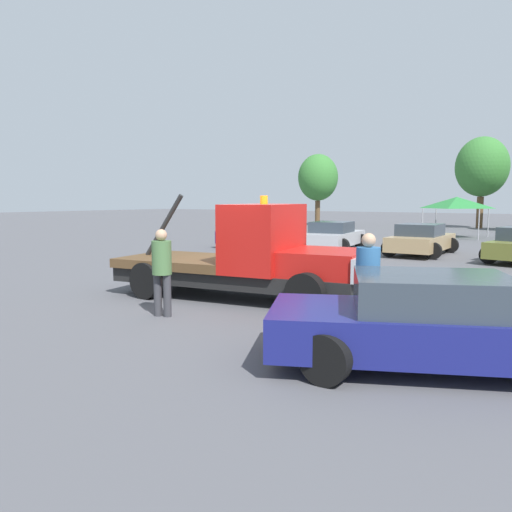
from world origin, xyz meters
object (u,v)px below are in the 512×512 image
(person_at_hood, at_px, (162,266))
(tree_center, at_px, (482,167))
(parked_car_silver, at_px, (333,236))
(foreground_car, at_px, (445,324))
(canopy_tent_green, at_px, (457,203))
(tree_left, at_px, (318,178))
(parked_car_navy, at_px, (260,233))
(parked_car_tan, at_px, (421,240))
(tow_truck, at_px, (253,259))
(person_near_truck, at_px, (368,278))

(person_at_hood, distance_m, tree_center, 37.13)
(parked_car_silver, xyz_separation_m, tree_center, (2.51, 22.65, 4.31))
(foreground_car, distance_m, canopy_tent_green, 26.19)
(person_at_hood, height_order, parked_car_silver, person_at_hood)
(canopy_tent_green, distance_m, tree_left, 16.05)
(parked_car_navy, xyz_separation_m, tree_center, (6.39, 23.02, 4.31))
(parked_car_silver, xyz_separation_m, parked_car_tan, (4.06, 0.14, -0.00))
(tow_truck, bearing_deg, canopy_tent_green, 82.08)
(person_near_truck, height_order, tree_center, tree_center)
(canopy_tent_green, relative_size, tree_left, 0.51)
(parked_car_silver, distance_m, parked_car_tan, 4.06)
(foreground_car, distance_m, tree_center, 37.75)
(tow_truck, xyz_separation_m, canopy_tent_green, (-0.32, 22.98, 1.20))
(person_near_truck, distance_m, tree_center, 36.67)
(foreground_car, distance_m, person_at_hood, 5.58)
(tree_left, bearing_deg, parked_car_tan, -52.68)
(parked_car_navy, relative_size, parked_car_tan, 1.11)
(foreground_car, height_order, parked_car_navy, same)
(parked_car_silver, relative_size, parked_car_tan, 1.10)
(parked_car_navy, xyz_separation_m, canopy_tent_green, (6.99, 11.59, 1.52))
(foreground_car, bearing_deg, person_at_hood, 154.13)
(foreground_car, xyz_separation_m, person_at_hood, (-5.56, 0.11, 0.38))
(person_near_truck, relative_size, parked_car_tan, 0.41)
(tree_left, bearing_deg, tree_center, 14.20)
(parked_car_navy, bearing_deg, canopy_tent_green, -25.18)
(person_near_truck, bearing_deg, parked_car_tan, 85.40)
(person_near_truck, height_order, parked_car_tan, person_near_truck)
(person_near_truck, distance_m, person_at_hood, 4.15)
(person_near_truck, relative_size, tree_center, 0.25)
(person_near_truck, xyz_separation_m, person_at_hood, (-4.09, -0.73, -0.02))
(canopy_tent_green, distance_m, tree_center, 11.78)
(person_near_truck, relative_size, tree_left, 0.28)
(tree_left, bearing_deg, parked_car_silver, -61.32)
(foreground_car, height_order, canopy_tent_green, canopy_tent_green)
(person_near_truck, bearing_deg, tow_truck, 136.78)
(person_near_truck, xyz_separation_m, parked_car_tan, (-2.91, 13.67, -0.40))
(tow_truck, relative_size, person_near_truck, 3.51)
(person_at_hood, relative_size, canopy_tent_green, 0.54)
(person_at_hood, relative_size, parked_car_navy, 0.37)
(parked_car_tan, distance_m, tree_center, 22.98)
(parked_car_navy, distance_m, canopy_tent_green, 13.62)
(canopy_tent_green, bearing_deg, parked_car_tan, -85.04)
(tow_truck, height_order, parked_car_tan, tow_truck)
(tow_truck, relative_size, foreground_car, 1.20)
(parked_car_navy, bearing_deg, parked_car_tan, -80.45)
(person_at_hood, relative_size, tree_left, 0.28)
(parked_car_tan, relative_size, tree_left, 0.69)
(tow_truck, height_order, person_near_truck, tow_truck)
(tree_center, bearing_deg, parked_car_silver, -96.32)
(person_near_truck, xyz_separation_m, parked_car_silver, (-6.97, 13.54, -0.40))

